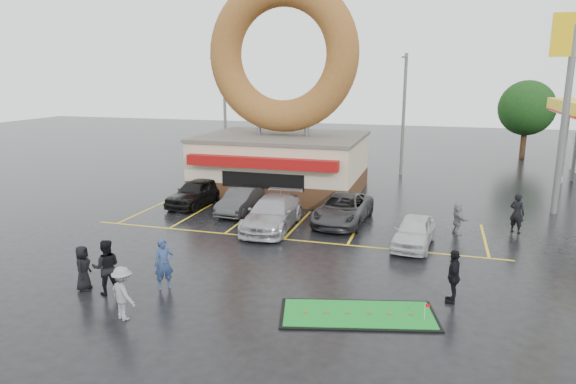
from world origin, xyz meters
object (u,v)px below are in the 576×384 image
(donut_shop, at_px, (282,123))
(car_dgrey, at_px, (241,201))
(streetlight_left, at_px, (224,109))
(streetlight_mid, at_px, (404,112))
(person_cameraman, at_px, (454,276))
(car_grey, at_px, (343,209))
(dumpster, at_px, (204,185))
(person_blue, at_px, (164,264))
(car_white, at_px, (414,232))
(car_silver, at_px, (272,213))
(shell_sign, at_px, (570,77))
(putting_green, at_px, (358,314))
(car_black, at_px, (196,192))

(donut_shop, bearing_deg, car_dgrey, -96.40)
(donut_shop, bearing_deg, streetlight_left, 135.22)
(streetlight_mid, xyz_separation_m, person_cameraman, (3.42, -22.36, -3.85))
(car_grey, bearing_deg, dumpster, 162.78)
(car_dgrey, xyz_separation_m, person_blue, (1.18, -10.41, 0.25))
(streetlight_left, relative_size, dumpster, 5.00)
(streetlight_left, xyz_separation_m, car_grey, (12.12, -13.01, -4.06))
(dumpster, bearing_deg, car_white, -24.41)
(car_white, height_order, dumpster, car_white)
(car_silver, distance_m, person_blue, 8.22)
(car_dgrey, distance_m, car_grey, 5.77)
(shell_sign, height_order, putting_green, shell_sign)
(car_silver, bearing_deg, streetlight_left, 119.05)
(streetlight_left, height_order, car_dgrey, streetlight_left)
(person_cameraman, bearing_deg, person_blue, -78.33)
(car_silver, distance_m, dumpster, 8.55)
(donut_shop, distance_m, putting_green, 18.51)
(car_dgrey, bearing_deg, dumpster, 141.36)
(streetlight_mid, xyz_separation_m, person_blue, (-6.47, -24.10, -3.85))
(car_black, relative_size, car_white, 1.15)
(car_grey, height_order, person_cameraman, person_cameraman)
(streetlight_left, distance_m, person_cameraman, 27.83)
(car_dgrey, height_order, person_cameraman, person_cameraman)
(person_cameraman, bearing_deg, streetlight_left, -139.09)
(streetlight_mid, xyz_separation_m, car_grey, (-1.88, -14.01, -4.06))
(shell_sign, bearing_deg, streetlight_mid, 135.27)
(dumpster, bearing_deg, putting_green, -47.85)
(person_blue, bearing_deg, person_cameraman, -30.18)
(person_blue, xyz_separation_m, person_cameraman, (9.89, 1.74, 0.00))
(car_dgrey, xyz_separation_m, person_cameraman, (11.07, -8.67, 0.25))
(car_silver, height_order, car_grey, car_silver)
(streetlight_left, bearing_deg, car_silver, -59.18)
(car_black, height_order, putting_green, car_black)
(car_black, relative_size, dumpster, 2.53)
(car_white, xyz_separation_m, person_cameraman, (1.57, -5.57, 0.25))
(car_grey, distance_m, car_white, 4.66)
(car_white, bearing_deg, car_black, 168.89)
(car_grey, bearing_deg, car_black, 176.39)
(streetlight_left, bearing_deg, person_cameraman, -50.80)
(person_cameraman, bearing_deg, donut_shop, -142.42)
(donut_shop, xyz_separation_m, streetlight_mid, (7.00, 7.95, 0.32))
(person_blue, bearing_deg, car_silver, 39.95)
(person_cameraman, bearing_deg, car_black, -121.98)
(car_white, distance_m, putting_green, 7.61)
(streetlight_mid, bearing_deg, car_black, -129.75)
(shell_sign, bearing_deg, car_white, -132.25)
(streetlight_left, height_order, car_black, streetlight_left)
(putting_green, bearing_deg, dumpster, 130.94)
(streetlight_left, relative_size, person_cameraman, 4.84)
(car_dgrey, bearing_deg, person_cameraman, -36.16)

